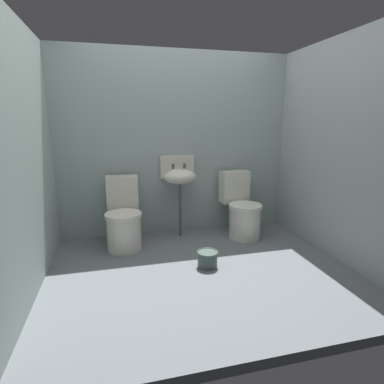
# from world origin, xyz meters

# --- Properties ---
(ground_plane) EXTENTS (3.26, 2.51, 0.08)m
(ground_plane) POSITION_xyz_m (0.00, 0.00, -0.04)
(ground_plane) COLOR slate
(wall_back) EXTENTS (3.26, 0.10, 2.22)m
(wall_back) POSITION_xyz_m (0.00, 1.10, 1.11)
(wall_back) COLOR #91A2A0
(wall_back) RESTS_ON ground
(wall_left) EXTENTS (0.10, 2.31, 2.22)m
(wall_left) POSITION_xyz_m (-1.48, 0.10, 1.11)
(wall_left) COLOR #94A7A1
(wall_left) RESTS_ON ground
(wall_right) EXTENTS (0.10, 2.31, 2.22)m
(wall_right) POSITION_xyz_m (1.48, 0.10, 1.11)
(wall_right) COLOR #959C9D
(wall_right) RESTS_ON ground
(toilet_left) EXTENTS (0.41, 0.60, 0.78)m
(toilet_left) POSITION_xyz_m (-0.69, 0.70, 0.32)
(toilet_left) COLOR silver
(toilet_left) RESTS_ON ground
(toilet_right) EXTENTS (0.44, 0.63, 0.78)m
(toilet_right) POSITION_xyz_m (0.74, 0.70, 0.32)
(toilet_right) COLOR silver
(toilet_right) RESTS_ON ground
(sink) EXTENTS (0.42, 0.35, 0.99)m
(sink) POSITION_xyz_m (0.00, 0.89, 0.75)
(sink) COLOR #44544E
(sink) RESTS_ON ground
(bucket) EXTENTS (0.21, 0.21, 0.16)m
(bucket) POSITION_xyz_m (0.09, -0.01, 0.08)
(bucket) COLOR #44544E
(bucket) RESTS_ON ground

